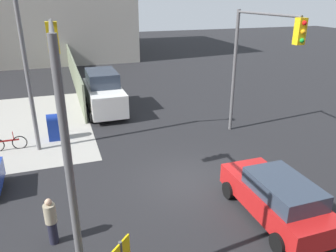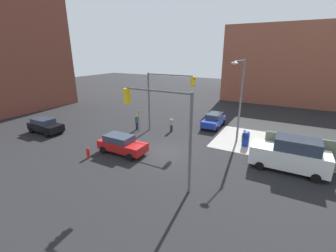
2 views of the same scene
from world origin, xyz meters
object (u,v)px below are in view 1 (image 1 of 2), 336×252
object	(u,v)px
bicycle_leaning_on_fence	(8,144)
sedan_red	(277,197)
traffic_signal_nw_corner	(60,100)
traffic_signal_se_corner	(256,53)
pedestrian_waiting	(51,221)
mailbox_blue	(54,126)
street_lamp_corner	(33,54)
van_white_delivery	(104,92)

from	to	relation	value
bicycle_leaning_on_fence	sedan_red	bearing A→B (deg)	-133.71
traffic_signal_nw_corner	bicycle_leaning_on_fence	bearing A→B (deg)	18.72
traffic_signal_se_corner	pedestrian_waiting	size ratio (longest dim) A/B	4.10
mailbox_blue	sedan_red	world-z (taller)	sedan_red
pedestrian_waiting	bicycle_leaning_on_fence	world-z (taller)	pedestrian_waiting
street_lamp_corner	sedan_red	world-z (taller)	street_lamp_corner
bicycle_leaning_on_fence	van_white_delivery	bearing A→B (deg)	-50.78
traffic_signal_se_corner	pedestrian_waiting	xyz separation A→B (m)	(-4.61, 9.70, -3.78)
van_white_delivery	pedestrian_waiting	world-z (taller)	van_white_delivery
sedan_red	van_white_delivery	xyz separation A→B (m)	(13.18, 3.78, 0.44)
traffic_signal_nw_corner	sedan_red	size ratio (longest dim) A/B	1.47
traffic_signal_se_corner	street_lamp_corner	xyz separation A→B (m)	(2.54, 9.93, 0.10)
mailbox_blue	van_white_delivery	bearing A→B (deg)	-40.06
traffic_signal_nw_corner	street_lamp_corner	distance (m)	7.56
traffic_signal_nw_corner	van_white_delivery	bearing A→B (deg)	-12.32
pedestrian_waiting	van_white_delivery	bearing A→B (deg)	43.75
traffic_signal_se_corner	sedan_red	distance (m)	7.34
sedan_red	bicycle_leaning_on_fence	world-z (taller)	sedan_red
traffic_signal_se_corner	traffic_signal_nw_corner	bearing A→B (deg)	118.89
mailbox_blue	pedestrian_waiting	bearing A→B (deg)	178.60
van_white_delivery	bicycle_leaning_on_fence	xyz separation A→B (m)	(-4.41, 5.40, -0.93)
pedestrian_waiting	traffic_signal_nw_corner	bearing A→B (deg)	-57.60
traffic_signal_nw_corner	traffic_signal_se_corner	bearing A→B (deg)	-61.11
street_lamp_corner	sedan_red	xyz separation A→B (m)	(-8.32, -7.41, -3.86)
sedan_red	pedestrian_waiting	size ratio (longest dim) A/B	2.79
bicycle_leaning_on_fence	street_lamp_corner	bearing A→B (deg)	-104.42
mailbox_blue	pedestrian_waiting	xyz separation A→B (m)	(-8.20, 0.20, 0.05)
street_lamp_corner	sedan_red	bearing A→B (deg)	-138.29
street_lamp_corner	van_white_delivery	world-z (taller)	street_lamp_corner
traffic_signal_se_corner	sedan_red	xyz separation A→B (m)	(-5.78, 2.52, -3.76)
street_lamp_corner	bicycle_leaning_on_fence	bearing A→B (deg)	75.58
street_lamp_corner	van_white_delivery	size ratio (longest dim) A/B	1.48
mailbox_blue	van_white_delivery	xyz separation A→B (m)	(3.81, -3.20, 0.52)
street_lamp_corner	traffic_signal_se_corner	bearing A→B (deg)	-104.34
van_white_delivery	pedestrian_waiting	bearing A→B (deg)	164.19
traffic_signal_se_corner	street_lamp_corner	size ratio (longest dim) A/B	0.81
traffic_signal_nw_corner	mailbox_blue	world-z (taller)	traffic_signal_nw_corner
sedan_red	pedestrian_waiting	distance (m)	7.27
van_white_delivery	bicycle_leaning_on_fence	bearing A→B (deg)	129.22
traffic_signal_nw_corner	street_lamp_corner	world-z (taller)	street_lamp_corner
mailbox_blue	pedestrian_waiting	world-z (taller)	pedestrian_waiting
mailbox_blue	pedestrian_waiting	distance (m)	8.20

